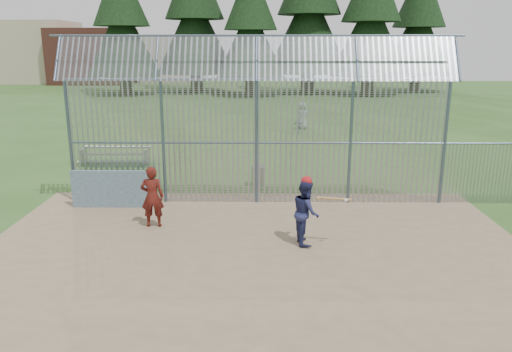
{
  "coord_description": "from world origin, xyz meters",
  "views": [
    {
      "loc": [
        0.18,
        -12.19,
        5.06
      ],
      "look_at": [
        0.0,
        2.0,
        1.3
      ],
      "focal_mm": 35.0,
      "sensor_mm": 36.0,
      "label": 1
    }
  ],
  "objects_px": {
    "dugout_wall": "(111,189)",
    "batter": "(306,212)",
    "onlooker": "(152,197)",
    "bleacher": "(115,155)",
    "trash_can": "(258,176)"
  },
  "relations": [
    {
      "from": "dugout_wall",
      "to": "trash_can",
      "type": "relative_size",
      "value": 3.05
    },
    {
      "from": "dugout_wall",
      "to": "onlooker",
      "type": "xyz_separation_m",
      "value": [
        1.68,
        -1.69,
        0.28
      ]
    },
    {
      "from": "batter",
      "to": "trash_can",
      "type": "distance_m",
      "value": 5.63
    },
    {
      "from": "trash_can",
      "to": "dugout_wall",
      "type": "bearing_deg",
      "value": -150.95
    },
    {
      "from": "batter",
      "to": "onlooker",
      "type": "distance_m",
      "value": 4.4
    },
    {
      "from": "onlooker",
      "to": "batter",
      "type": "bearing_deg",
      "value": 159.5
    },
    {
      "from": "batter",
      "to": "bleacher",
      "type": "bearing_deg",
      "value": 34.34
    },
    {
      "from": "dugout_wall",
      "to": "batter",
      "type": "distance_m",
      "value": 6.58
    },
    {
      "from": "onlooker",
      "to": "trash_can",
      "type": "bearing_deg",
      "value": -129.49
    },
    {
      "from": "dugout_wall",
      "to": "batter",
      "type": "bearing_deg",
      "value": -26.02
    },
    {
      "from": "onlooker",
      "to": "bleacher",
      "type": "distance_m",
      "value": 8.31
    },
    {
      "from": "batter",
      "to": "onlooker",
      "type": "xyz_separation_m",
      "value": [
        -4.23,
        1.19,
        0.03
      ]
    },
    {
      "from": "dugout_wall",
      "to": "trash_can",
      "type": "height_order",
      "value": "dugout_wall"
    },
    {
      "from": "onlooker",
      "to": "bleacher",
      "type": "bearing_deg",
      "value": -71.45
    },
    {
      "from": "batter",
      "to": "trash_can",
      "type": "relative_size",
      "value": 2.07
    }
  ]
}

